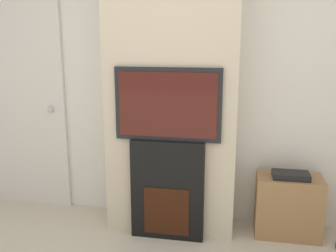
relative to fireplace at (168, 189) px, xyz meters
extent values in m
cube|color=silver|center=(0.00, 0.45, 0.93)|extent=(6.00, 0.06, 2.70)
cube|color=beige|center=(0.00, 0.21, 0.93)|extent=(1.07, 0.41, 2.70)
cube|color=black|center=(0.00, 0.00, 0.00)|extent=(0.60, 0.14, 0.84)
cube|color=#33160A|center=(0.00, -0.07, -0.16)|extent=(0.37, 0.01, 0.40)
cube|color=black|center=(0.00, 0.00, 0.71)|extent=(0.84, 0.06, 0.58)
cube|color=#471914|center=(0.00, -0.03, 0.71)|extent=(0.78, 0.01, 0.51)
cube|color=#997047|center=(0.99, 0.21, -0.16)|extent=(0.53, 0.30, 0.52)
cube|color=black|center=(0.99, 0.18, 0.13)|extent=(0.29, 0.17, 0.05)
cube|color=silver|center=(-1.48, 0.39, 0.61)|extent=(0.83, 0.04, 2.05)
sphere|color=silver|center=(-1.19, 0.35, 0.57)|extent=(0.06, 0.06, 0.06)
camera|label=1|loc=(0.54, -2.83, 1.21)|focal=40.00mm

